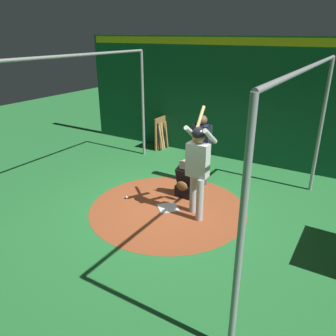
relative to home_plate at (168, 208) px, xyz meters
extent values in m
plane|color=#287A38|center=(0.00, 0.00, -0.01)|extent=(26.38, 26.38, 0.00)
cylinder|color=#9E4C28|center=(0.00, 0.00, -0.01)|extent=(3.42, 3.42, 0.01)
cube|color=white|center=(0.00, 0.00, 0.00)|extent=(0.59, 0.59, 0.01)
cylinder|color=#B3B3B7|center=(0.09, 0.80, 0.44)|extent=(0.15, 0.15, 0.91)
cylinder|color=#B3B3B7|center=(-0.15, 0.53, 0.44)|extent=(0.15, 0.15, 0.91)
cube|color=silver|center=(-0.03, 0.66, 1.23)|extent=(0.22, 0.44, 0.68)
cylinder|color=silver|center=(-0.13, 0.86, 1.72)|extent=(0.55, 0.09, 0.42)
cylinder|color=silver|center=(-0.13, 0.46, 1.72)|extent=(0.55, 0.09, 0.42)
sphere|color=#9E704C|center=(-0.03, 0.66, 1.71)|extent=(0.23, 0.23, 0.23)
sphere|color=black|center=(-0.03, 0.66, 1.77)|extent=(0.26, 0.26, 0.26)
cylinder|color=tan|center=(-0.25, 0.53, 1.85)|extent=(0.54, 0.06, 0.73)
cube|color=black|center=(-0.75, 0.04, 0.13)|extent=(0.40, 0.40, 0.28)
cube|color=black|center=(-0.71, 0.04, 0.49)|extent=(0.30, 0.40, 0.46)
sphere|color=beige|center=(-0.69, 0.04, 0.81)|extent=(0.21, 0.21, 0.21)
cube|color=gray|center=(-0.60, 0.04, 0.81)|extent=(0.03, 0.19, 0.19)
ellipsoid|color=brown|center=(-0.43, 0.10, 0.37)|extent=(0.12, 0.28, 0.22)
cylinder|color=#4C4C51|center=(-1.52, 0.13, 0.42)|extent=(0.15, 0.15, 0.86)
cylinder|color=#4C4C51|center=(-1.52, -0.07, 0.42)|extent=(0.15, 0.15, 0.86)
cube|color=#1E2338|center=(-1.52, 0.03, 1.18)|extent=(0.22, 0.42, 0.68)
cylinder|color=#1E2338|center=(-1.52, 0.23, 1.24)|extent=(0.09, 0.09, 0.57)
cylinder|color=#1E2338|center=(-1.52, -0.17, 1.24)|extent=(0.09, 0.09, 0.57)
sphere|color=brown|center=(-1.52, 0.03, 1.64)|extent=(0.22, 0.22, 0.22)
cube|color=#145133|center=(-3.75, 0.00, 1.73)|extent=(0.20, 10.38, 3.49)
cube|color=yellow|center=(-3.64, 0.00, 3.33)|extent=(0.03, 10.17, 0.20)
cylinder|color=gray|center=(-2.61, -2.48, 1.54)|extent=(0.08, 0.08, 3.09)
cylinder|color=gray|center=(-2.61, 2.48, 1.54)|extent=(0.08, 0.08, 3.09)
cylinder|color=gray|center=(2.61, 2.48, 1.54)|extent=(0.08, 0.08, 3.09)
cylinder|color=gray|center=(0.00, -2.48, 3.08)|extent=(5.22, 0.07, 0.07)
cylinder|color=gray|center=(0.00, 2.48, 3.08)|extent=(5.22, 0.07, 0.07)
cube|color=olive|center=(-3.50, -2.34, 0.51)|extent=(0.94, 0.04, 1.05)
cylinder|color=black|center=(-3.87, -2.28, 0.43)|extent=(0.06, 0.16, 0.88)
cylinder|color=tan|center=(-3.75, -2.28, 0.42)|extent=(0.06, 0.18, 0.87)
cylinder|color=tan|center=(-3.63, -2.28, 0.42)|extent=(0.06, 0.15, 0.87)
cylinder|color=black|center=(-3.51, -2.28, 0.44)|extent=(0.06, 0.21, 0.90)
cylinder|color=tan|center=(-3.39, -2.28, 0.42)|extent=(0.06, 0.17, 0.86)
cylinder|color=tan|center=(-3.27, -2.28, 0.40)|extent=(0.06, 0.20, 0.81)
cylinder|color=black|center=(-3.15, -2.28, 0.43)|extent=(0.06, 0.14, 0.90)
sphere|color=white|center=(0.11, -1.05, 0.03)|extent=(0.07, 0.07, 0.07)
camera|label=1|loc=(5.50, 3.36, 3.56)|focal=35.81mm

